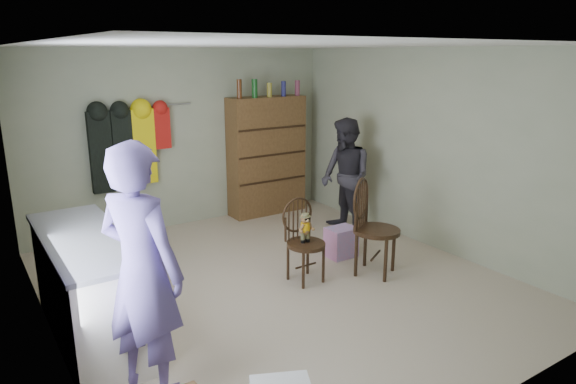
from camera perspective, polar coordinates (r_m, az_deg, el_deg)
ground_plane at (r=5.68m, az=-1.00°, el=-10.10°), size 5.00×5.00×0.00m
room_walls at (r=5.66m, az=-3.99°, el=6.52°), size 5.00×5.00×5.00m
counter at (r=4.82m, az=-21.24°, el=-9.83°), size 0.64×1.86×0.94m
chair_front at (r=5.58m, az=1.71°, el=-4.84°), size 0.42×0.42×0.92m
chair_far at (r=5.81m, az=9.22°, el=-3.46°), size 0.67×0.67×1.10m
striped_bag at (r=6.36m, az=5.92°, el=-5.56°), size 0.35×0.27×0.37m
person_left at (r=3.78m, az=-15.93°, el=-8.56°), size 0.73×0.82×1.88m
person_right at (r=7.04m, az=6.42°, el=1.69°), size 0.71×0.85×1.59m
dresser at (r=7.90m, az=-2.39°, el=4.08°), size 1.20×0.39×2.07m
coat_rack at (r=7.09m, az=-17.34°, el=4.93°), size 1.42×0.12×1.09m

